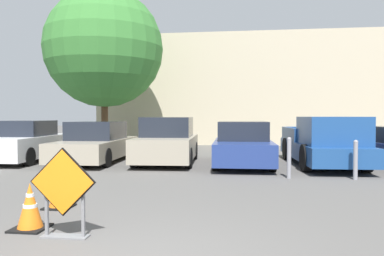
{
  "coord_description": "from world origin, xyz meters",
  "views": [
    {
      "loc": [
        1.22,
        -3.57,
        1.64
      ],
      "look_at": [
        -0.14,
        7.01,
        1.3
      ],
      "focal_mm": 35.0,
      "sensor_mm": 36.0,
      "label": 1
    }
  ],
  "objects": [
    {
      "name": "parked_car_fourth",
      "position": [
        1.31,
        9.06,
        0.67
      ],
      "size": [
        1.95,
        4.48,
        1.46
      ],
      "rotation": [
        0.0,
        0.0,
        3.16
      ],
      "color": "navy",
      "rests_on": "ground_plane"
    },
    {
      "name": "traffic_cone_nearest",
      "position": [
        -1.8,
        1.47,
        0.33
      ],
      "size": [
        0.48,
        0.48,
        0.68
      ],
      "color": "black",
      "rests_on": "ground_plane"
    },
    {
      "name": "road_closed_sign",
      "position": [
        -1.13,
        1.15,
        0.64
      ],
      "size": [
        0.92,
        0.2,
        1.22
      ],
      "color": "black",
      "rests_on": "ground_plane"
    },
    {
      "name": "street_tree_behind_lot",
      "position": [
        -5.17,
        13.54,
        4.84
      ],
      "size": [
        5.56,
        5.56,
        7.63
      ],
      "color": "#513823",
      "rests_on": "ground_plane"
    },
    {
      "name": "building_facade_backdrop",
      "position": [
        1.93,
        19.9,
        3.17
      ],
      "size": [
        18.12,
        5.0,
        6.35
      ],
      "color": "beige",
      "rests_on": "ground_plane"
    },
    {
      "name": "pickup_truck",
      "position": [
        3.95,
        9.03,
        0.74
      ],
      "size": [
        2.16,
        5.32,
        1.62
      ],
      "rotation": [
        0.0,
        0.0,
        3.19
      ],
      "color": "navy",
      "rests_on": "ground_plane"
    },
    {
      "name": "bollard_nearest",
      "position": [
        2.5,
        6.48,
        0.57
      ],
      "size": [
        0.12,
        0.12,
        1.09
      ],
      "color": "gray",
      "rests_on": "ground_plane"
    },
    {
      "name": "traffic_cone_second",
      "position": [
        -1.99,
        2.73,
        0.32
      ],
      "size": [
        0.47,
        0.47,
        0.66
      ],
      "color": "black",
      "rests_on": "ground_plane"
    },
    {
      "name": "parked_car_second",
      "position": [
        -3.92,
        9.34,
        0.66
      ],
      "size": [
        2.01,
        4.74,
        1.45
      ],
      "rotation": [
        0.0,
        0.0,
        3.17
      ],
      "color": "#A39984",
      "rests_on": "ground_plane"
    },
    {
      "name": "ground_plane",
      "position": [
        0.0,
        10.0,
        0.0
      ],
      "size": [
        96.0,
        96.0,
        0.0
      ],
      "primitive_type": "plane",
      "color": "#565451"
    },
    {
      "name": "parked_car_nearest",
      "position": [
        -6.53,
        9.08,
        0.68
      ],
      "size": [
        2.0,
        4.16,
        1.48
      ],
      "rotation": [
        0.0,
        0.0,
        3.19
      ],
      "color": "white",
      "rests_on": "ground_plane"
    },
    {
      "name": "bollard_second",
      "position": [
        4.18,
        6.48,
        0.54
      ],
      "size": [
        0.12,
        0.12,
        1.03
      ],
      "color": "gray",
      "rests_on": "ground_plane"
    },
    {
      "name": "parked_car_third",
      "position": [
        -1.3,
        9.24,
        0.73
      ],
      "size": [
        2.08,
        4.1,
        1.6
      ],
      "rotation": [
        0.0,
        0.0,
        3.19
      ],
      "color": "#A39984",
      "rests_on": "ground_plane"
    }
  ]
}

